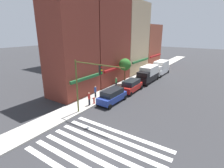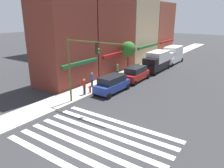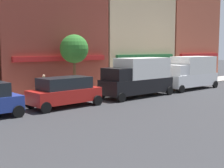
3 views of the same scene
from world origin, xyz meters
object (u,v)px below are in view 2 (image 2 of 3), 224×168
(box_truck_black, at_px, (157,61))
(street_tree, at_px, (128,49))
(suv_red, at_px, (136,73))
(pedestrian_red_jacket, at_px, (84,86))
(fire_hydrant, at_px, (90,89))
(box_truck_white, at_px, (172,55))
(pedestrian_blue_shirt, at_px, (92,79))
(suv_blue, at_px, (112,84))
(pedestrian_green_top, at_px, (117,70))
(traffic_signal, at_px, (81,60))

(box_truck_black, height_order, street_tree, street_tree)
(box_truck_black, relative_size, street_tree, 1.32)
(suv_red, xyz_separation_m, street_tree, (2.69, 2.80, 2.69))
(pedestrian_red_jacket, bearing_deg, suv_red, -150.52)
(box_truck_black, relative_size, fire_hydrant, 7.37)
(box_truck_white, relative_size, pedestrian_red_jacket, 3.50)
(box_truck_white, distance_m, fire_hydrant, 21.27)
(pedestrian_blue_shirt, bearing_deg, street_tree, -38.29)
(pedestrian_red_jacket, distance_m, fire_hydrant, 0.90)
(pedestrian_blue_shirt, xyz_separation_m, pedestrian_red_jacket, (-2.58, -1.07, 0.00))
(suv_blue, bearing_deg, pedestrian_red_jacket, 145.50)
(box_truck_white, bearing_deg, suv_red, -179.97)
(suv_red, xyz_separation_m, box_truck_black, (6.76, -0.00, 0.56))
(box_truck_white, relative_size, pedestrian_blue_shirt, 3.50)
(pedestrian_green_top, bearing_deg, suv_blue, 113.15)
(suv_blue, bearing_deg, box_truck_white, 1.03)
(pedestrian_green_top, xyz_separation_m, pedestrian_red_jacket, (-8.35, -1.17, 0.00))
(pedestrian_green_top, bearing_deg, traffic_signal, 100.64)
(box_truck_white, xyz_separation_m, pedestrian_green_top, (-13.59, 3.03, -0.51))
(box_truck_black, bearing_deg, pedestrian_red_jacket, 173.00)
(traffic_signal, height_order, box_truck_white, traffic_signal)
(suv_blue, distance_m, pedestrian_green_top, 6.50)
(box_truck_white, height_order, pedestrian_green_top, box_truck_white)
(suv_red, relative_size, pedestrian_blue_shirt, 2.68)
(traffic_signal, relative_size, suv_blue, 1.36)
(pedestrian_green_top, bearing_deg, pedestrian_red_jacket, 93.33)
(box_truck_white, height_order, street_tree, street_tree)
(suv_red, height_order, pedestrian_blue_shirt, suv_red)
(box_truck_black, height_order, box_truck_white, same)
(suv_blue, height_order, street_tree, street_tree)
(traffic_signal, bearing_deg, suv_red, -0.79)
(suv_red, bearing_deg, box_truck_black, -1.40)
(box_truck_white, height_order, pedestrian_blue_shirt, box_truck_white)
(fire_hydrant, bearing_deg, pedestrian_blue_shirt, 34.09)
(fire_hydrant, bearing_deg, street_tree, 6.21)
(box_truck_black, height_order, pedestrian_green_top, box_truck_black)
(suv_blue, relative_size, pedestrian_red_jacket, 2.67)
(pedestrian_blue_shirt, bearing_deg, box_truck_black, -50.73)
(box_truck_black, bearing_deg, traffic_signal, 179.62)
(street_tree, bearing_deg, pedestrian_green_top, 174.66)
(suv_blue, xyz_separation_m, street_tree, (8.26, 2.80, 2.69))
(suv_blue, bearing_deg, pedestrian_blue_shirt, 91.47)
(fire_hydrant, bearing_deg, suv_red, -12.92)
(traffic_signal, relative_size, box_truck_black, 1.04)
(traffic_signal, xyz_separation_m, fire_hydrant, (2.96, 1.56, -3.89))
(pedestrian_red_jacket, xyz_separation_m, fire_hydrant, (0.76, -0.16, -0.46))
(box_truck_white, bearing_deg, street_tree, 165.84)
(traffic_signal, height_order, suv_red, traffic_signal)
(suv_red, distance_m, pedestrian_blue_shirt, 6.31)
(suv_red, height_order, box_truck_white, box_truck_white)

